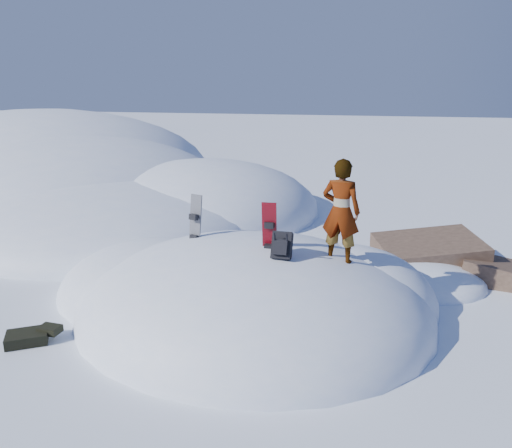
% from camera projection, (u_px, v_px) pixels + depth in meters
% --- Properties ---
extents(ground, '(120.00, 120.00, 0.00)m').
position_uv_depth(ground, '(252.00, 315.00, 9.84)').
color(ground, white).
rests_on(ground, ground).
extents(snow_mound, '(8.00, 6.00, 3.00)m').
position_uv_depth(snow_mound, '(247.00, 308.00, 10.10)').
color(snow_mound, white).
rests_on(snow_mound, ground).
extents(snow_ridge, '(21.50, 18.50, 6.40)m').
position_uv_depth(snow_ridge, '(69.00, 189.00, 21.33)').
color(snow_ridge, white).
rests_on(snow_ridge, ground).
extents(rock_outcrop, '(4.68, 4.41, 1.68)m').
position_uv_depth(rock_outcrop, '(434.00, 274.00, 11.85)').
color(rock_outcrop, brown).
rests_on(rock_outcrop, ground).
extents(snowboard_red, '(0.27, 0.23, 1.43)m').
position_uv_depth(snowboard_red, '(270.00, 238.00, 9.17)').
color(snowboard_red, '#B3091A').
rests_on(snowboard_red, snow_mound).
extents(snowboard_dark, '(0.33, 0.29, 1.45)m').
position_uv_depth(snowboard_dark, '(195.00, 229.00, 10.14)').
color(snowboard_dark, black).
rests_on(snowboard_dark, snow_mound).
extents(backpack, '(0.35, 0.47, 0.58)m').
position_uv_depth(backpack, '(282.00, 246.00, 8.75)').
color(backpack, black).
rests_on(backpack, snow_mound).
extents(gear_pile, '(0.93, 0.77, 0.24)m').
position_uv_depth(gear_pile, '(31.00, 336.00, 8.77)').
color(gear_pile, black).
rests_on(gear_pile, ground).
extents(person, '(0.78, 0.59, 1.90)m').
position_uv_depth(person, '(341.00, 212.00, 8.88)').
color(person, slate).
rests_on(person, snow_mound).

